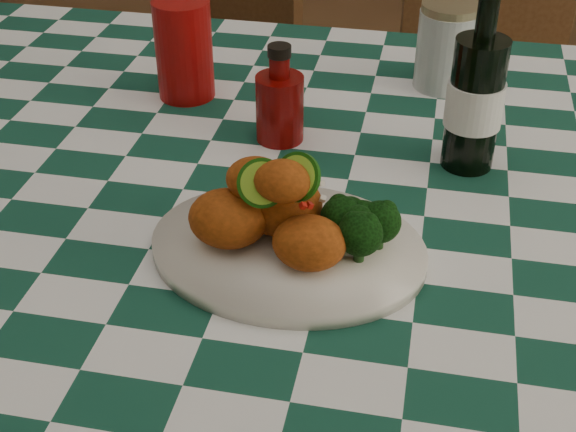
% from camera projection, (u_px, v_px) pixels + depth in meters
% --- Properties ---
extents(dining_table, '(1.66, 1.06, 0.79)m').
position_uv_depth(dining_table, '(275.00, 380.00, 1.29)').
color(dining_table, '#124130').
rests_on(dining_table, ground).
extents(plate, '(0.33, 0.26, 0.02)m').
position_uv_depth(plate, '(288.00, 249.00, 0.91)').
color(plate, silver).
rests_on(plate, dining_table).
extents(fried_chicken_pile, '(0.17, 0.12, 0.11)m').
position_uv_depth(fried_chicken_pile, '(285.00, 203.00, 0.87)').
color(fried_chicken_pile, '#AB4510').
rests_on(fried_chicken_pile, plate).
extents(broccoli_side, '(0.08, 0.08, 0.06)m').
position_uv_depth(broccoli_side, '(360.00, 224.00, 0.88)').
color(broccoli_side, black).
rests_on(broccoli_side, plate).
extents(red_tumbler, '(0.09, 0.09, 0.15)m').
position_uv_depth(red_tumbler, '(184.00, 50.00, 1.21)').
color(red_tumbler, '#8C0807').
rests_on(red_tumbler, dining_table).
extents(ketchup_bottle, '(0.07, 0.07, 0.14)m').
position_uv_depth(ketchup_bottle, '(280.00, 94.00, 1.10)').
color(ketchup_bottle, '#610604').
rests_on(ketchup_bottle, dining_table).
extents(mason_jar, '(0.11, 0.11, 0.13)m').
position_uv_depth(mason_jar, '(447.00, 46.00, 1.24)').
color(mason_jar, '#B2BCBA').
rests_on(mason_jar, dining_table).
extents(beer_bottle, '(0.08, 0.08, 0.25)m').
position_uv_depth(beer_bottle, '(478.00, 80.00, 1.01)').
color(beer_bottle, black).
rests_on(beer_bottle, dining_table).
extents(wooden_chair_left, '(0.51, 0.52, 0.85)m').
position_uv_depth(wooden_chair_left, '(191.00, 122.00, 1.94)').
color(wooden_chair_left, '#472814').
rests_on(wooden_chair_left, ground).
extents(wooden_chair_right, '(0.43, 0.45, 0.81)m').
position_uv_depth(wooden_chair_right, '(481.00, 171.00, 1.79)').
color(wooden_chair_right, '#472814').
rests_on(wooden_chair_right, ground).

